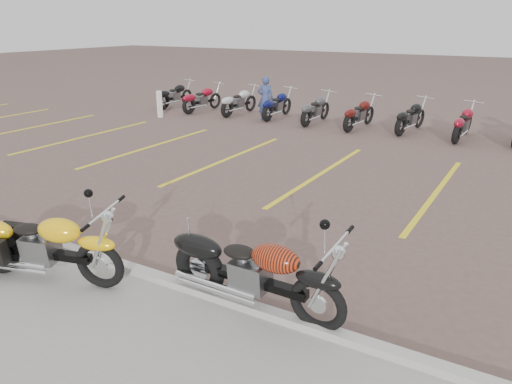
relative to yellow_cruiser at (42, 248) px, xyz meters
The scene contains 8 objects.
ground 3.09m from the yellow_cruiser, 64.87° to the left, with size 100.00×100.00×0.00m, color brown.
curb 1.57m from the yellow_cruiser, 30.50° to the left, with size 60.00×0.18×0.12m, color #ADAAA3.
parking_stripes 6.90m from the yellow_cruiser, 79.15° to the left, with size 38.00×5.50×0.01m, color yellow, non-canonical shape.
yellow_cruiser is the anchor object (origin of this frame).
flame_cruiser 3.04m from the yellow_cruiser, 15.94° to the left, with size 2.48×0.37×1.02m.
person_a 12.46m from the yellow_cruiser, 105.01° to the left, with size 0.59×0.38×1.60m, color navy.
bollard 12.62m from the yellow_cruiser, 123.56° to the left, with size 0.15×0.15×1.00m, color white.
bg_bike_row 12.48m from the yellow_cruiser, 85.06° to the left, with size 18.93×2.04×1.10m.
Camera 1 is at (4.50, -6.70, 3.52)m, focal length 35.00 mm.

